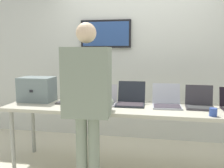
{
  "coord_description": "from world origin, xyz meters",
  "views": [
    {
      "loc": [
        0.34,
        -2.83,
        1.46
      ],
      "look_at": [
        -0.21,
        0.06,
        1.05
      ],
      "focal_mm": 39.07,
      "sensor_mm": 36.0,
      "label": 1
    }
  ],
  "objects_px": {
    "equipment_box": "(37,89)",
    "laptop_station_0": "(73,97)",
    "laptop_station_3": "(167,101)",
    "laptop_station_4": "(200,103)",
    "workbench": "(128,111)",
    "laptop_station_2": "(131,99)",
    "laptop_station_1": "(101,100)",
    "person": "(87,94)",
    "coffee_mug": "(213,112)"
  },
  "relations": [
    {
      "from": "equipment_box",
      "to": "laptop_station_0",
      "type": "relative_size",
      "value": 1.08
    },
    {
      "from": "laptop_station_3",
      "to": "laptop_station_4",
      "type": "bearing_deg",
      "value": 0.16
    },
    {
      "from": "workbench",
      "to": "laptop_station_2",
      "type": "xyz_separation_m",
      "value": [
        0.02,
        0.13,
        0.11
      ]
    },
    {
      "from": "equipment_box",
      "to": "laptop_station_1",
      "type": "xyz_separation_m",
      "value": [
        0.87,
        -0.01,
        -0.1
      ]
    },
    {
      "from": "person",
      "to": "coffee_mug",
      "type": "relative_size",
      "value": 20.74
    },
    {
      "from": "workbench",
      "to": "person",
      "type": "height_order",
      "value": "person"
    },
    {
      "from": "laptop_station_2",
      "to": "equipment_box",
      "type": "bearing_deg",
      "value": -178.66
    },
    {
      "from": "workbench",
      "to": "equipment_box",
      "type": "distance_m",
      "value": 1.24
    },
    {
      "from": "laptop_station_0",
      "to": "laptop_station_2",
      "type": "height_order",
      "value": "laptop_station_2"
    },
    {
      "from": "person",
      "to": "coffee_mug",
      "type": "bearing_deg",
      "value": 16.85
    },
    {
      "from": "equipment_box",
      "to": "laptop_station_4",
      "type": "distance_m",
      "value": 2.05
    },
    {
      "from": "laptop_station_1",
      "to": "laptop_station_4",
      "type": "bearing_deg",
      "value": 1.0
    },
    {
      "from": "laptop_station_2",
      "to": "laptop_station_3",
      "type": "distance_m",
      "value": 0.43
    },
    {
      "from": "person",
      "to": "laptop_station_2",
      "type": "bearing_deg",
      "value": 65.79
    },
    {
      "from": "equipment_box",
      "to": "coffee_mug",
      "type": "xyz_separation_m",
      "value": [
        2.12,
        -0.35,
        -0.12
      ]
    },
    {
      "from": "laptop_station_4",
      "to": "coffee_mug",
      "type": "relative_size",
      "value": 3.95
    },
    {
      "from": "equipment_box",
      "to": "laptop_station_2",
      "type": "distance_m",
      "value": 1.24
    },
    {
      "from": "workbench",
      "to": "laptop_station_1",
      "type": "height_order",
      "value": "laptop_station_1"
    },
    {
      "from": "equipment_box",
      "to": "laptop_station_3",
      "type": "distance_m",
      "value": 1.67
    },
    {
      "from": "workbench",
      "to": "coffee_mug",
      "type": "height_order",
      "value": "coffee_mug"
    },
    {
      "from": "laptop_station_0",
      "to": "coffee_mug",
      "type": "height_order",
      "value": "laptop_station_0"
    },
    {
      "from": "laptop_station_0",
      "to": "laptop_station_4",
      "type": "relative_size",
      "value": 1.23
    },
    {
      "from": "laptop_station_2",
      "to": "laptop_station_4",
      "type": "xyz_separation_m",
      "value": [
        0.81,
        -0.02,
        -0.0
      ]
    },
    {
      "from": "laptop_station_1",
      "to": "equipment_box",
      "type": "bearing_deg",
      "value": 179.28
    },
    {
      "from": "equipment_box",
      "to": "person",
      "type": "relative_size",
      "value": 0.25
    },
    {
      "from": "laptop_station_2",
      "to": "laptop_station_3",
      "type": "bearing_deg",
      "value": -2.69
    },
    {
      "from": "laptop_station_3",
      "to": "laptop_station_0",
      "type": "bearing_deg",
      "value": 178.09
    },
    {
      "from": "laptop_station_0",
      "to": "laptop_station_3",
      "type": "distance_m",
      "value": 1.2
    },
    {
      "from": "laptop_station_1",
      "to": "laptop_station_3",
      "type": "xyz_separation_m",
      "value": [
        0.8,
        0.02,
        0.0
      ]
    },
    {
      "from": "laptop_station_1",
      "to": "laptop_station_4",
      "type": "xyz_separation_m",
      "value": [
        1.18,
        0.02,
        0.0
      ]
    },
    {
      "from": "equipment_box",
      "to": "laptop_station_4",
      "type": "bearing_deg",
      "value": 0.27
    },
    {
      "from": "laptop_station_0",
      "to": "laptop_station_1",
      "type": "distance_m",
      "value": 0.4
    },
    {
      "from": "workbench",
      "to": "laptop_station_4",
      "type": "distance_m",
      "value": 0.84
    },
    {
      "from": "laptop_station_1",
      "to": "laptop_station_0",
      "type": "bearing_deg",
      "value": 171.42
    },
    {
      "from": "laptop_station_4",
      "to": "equipment_box",
      "type": "bearing_deg",
      "value": -179.73
    },
    {
      "from": "laptop_station_1",
      "to": "person",
      "type": "height_order",
      "value": "person"
    },
    {
      "from": "laptop_station_1",
      "to": "person",
      "type": "bearing_deg",
      "value": -87.3
    },
    {
      "from": "laptop_station_4",
      "to": "laptop_station_1",
      "type": "bearing_deg",
      "value": -179.0
    },
    {
      "from": "person",
      "to": "coffee_mug",
      "type": "xyz_separation_m",
      "value": [
        1.23,
        0.37,
        -0.21
      ]
    },
    {
      "from": "laptop_station_0",
      "to": "laptop_station_3",
      "type": "height_order",
      "value": "laptop_station_3"
    },
    {
      "from": "coffee_mug",
      "to": "laptop_station_0",
      "type": "bearing_deg",
      "value": 166.47
    },
    {
      "from": "laptop_station_4",
      "to": "person",
      "type": "distance_m",
      "value": 1.37
    },
    {
      "from": "laptop_station_0",
      "to": "laptop_station_4",
      "type": "distance_m",
      "value": 1.58
    },
    {
      "from": "laptop_station_0",
      "to": "equipment_box",
      "type": "bearing_deg",
      "value": -174.09
    },
    {
      "from": "coffee_mug",
      "to": "laptop_station_2",
      "type": "bearing_deg",
      "value": 156.94
    },
    {
      "from": "laptop_station_4",
      "to": "person",
      "type": "height_order",
      "value": "person"
    },
    {
      "from": "laptop_station_3",
      "to": "person",
      "type": "bearing_deg",
      "value": -136.6
    },
    {
      "from": "laptop_station_1",
      "to": "laptop_station_2",
      "type": "height_order",
      "value": "laptop_station_2"
    },
    {
      "from": "laptop_station_1",
      "to": "coffee_mug",
      "type": "height_order",
      "value": "laptop_station_1"
    },
    {
      "from": "equipment_box",
      "to": "person",
      "type": "distance_m",
      "value": 1.16
    }
  ]
}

